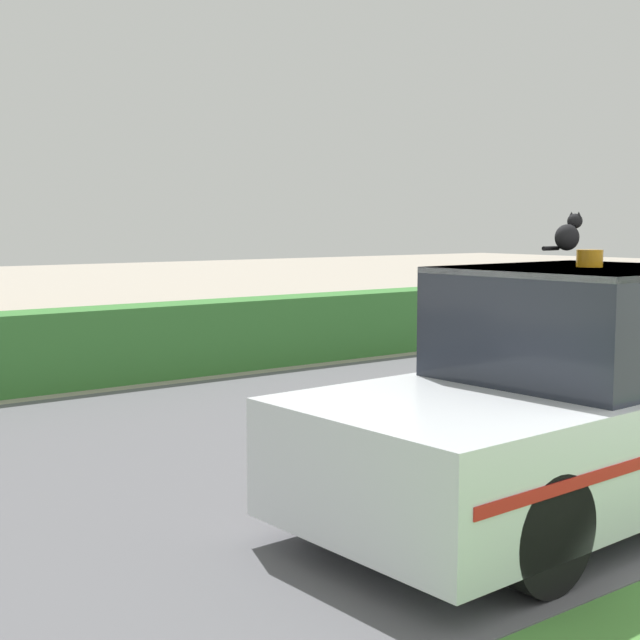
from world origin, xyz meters
name	(u,v)px	position (x,y,z in m)	size (l,w,h in m)	color
road_strip	(378,434)	(0.00, 4.51, 0.01)	(28.00, 6.91, 0.01)	#5B5B60
garden_hedge	(140,342)	(-0.42, 8.60, 0.47)	(10.42, 0.67, 0.93)	#3D7F38
police_car	(574,401)	(-0.37, 2.06, 0.76)	(4.17, 1.86, 1.77)	black
cat	(569,235)	(-0.53, 2.03, 1.88)	(0.29, 0.16, 0.25)	black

